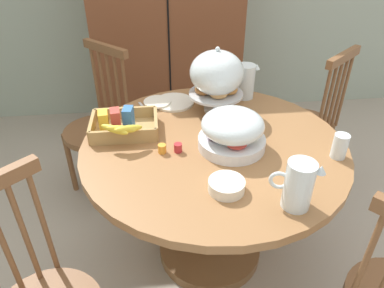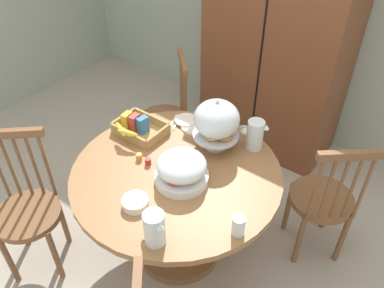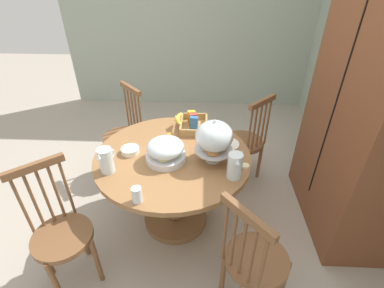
# 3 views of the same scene
# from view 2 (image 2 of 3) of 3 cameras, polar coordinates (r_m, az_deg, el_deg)

# --- Properties ---
(ground_plane) EXTENTS (10.00, 10.00, 0.00)m
(ground_plane) POSITION_cam_2_polar(r_m,az_deg,el_deg) (2.83, -3.92, -14.44)
(ground_plane) COLOR #A89E8E
(wooden_armoire) EXTENTS (1.18, 0.60, 1.96)m
(wooden_armoire) POSITION_cam_2_polar(r_m,az_deg,el_deg) (3.25, 12.52, 14.82)
(wooden_armoire) COLOR brown
(wooden_armoire) RESTS_ON ground_plane
(dining_table) EXTENTS (1.21, 1.21, 0.74)m
(dining_table) POSITION_cam_2_polar(r_m,az_deg,el_deg) (2.40, -2.17, -7.57)
(dining_table) COLOR olive
(dining_table) RESTS_ON ground_plane
(windsor_chair_by_cabinet) EXTENTS (0.47, 0.47, 0.97)m
(windsor_chair_by_cabinet) POSITION_cam_2_polar(r_m,az_deg,el_deg) (2.61, 18.41, -7.89)
(windsor_chair_by_cabinet) COLOR brown
(windsor_chair_by_cabinet) RESTS_ON ground_plane
(windsor_chair_facing_door) EXTENTS (0.47, 0.47, 0.97)m
(windsor_chair_facing_door) POSITION_cam_2_polar(r_m,az_deg,el_deg) (3.14, -3.66, 3.54)
(windsor_chair_facing_door) COLOR brown
(windsor_chair_facing_door) RESTS_ON ground_plane
(windsor_chair_far_side) EXTENTS (0.47, 0.47, 0.97)m
(windsor_chair_far_side) POSITION_cam_2_polar(r_m,az_deg,el_deg) (2.61, -22.65, -9.07)
(windsor_chair_far_side) COLOR brown
(windsor_chair_far_side) RESTS_ON ground_plane
(pastry_stand_with_dome) EXTENTS (0.28, 0.28, 0.34)m
(pastry_stand_with_dome) POSITION_cam_2_polar(r_m,az_deg,el_deg) (2.30, 3.58, 3.37)
(pastry_stand_with_dome) COLOR silver
(pastry_stand_with_dome) RESTS_ON dining_table
(fruit_platter_covered) EXTENTS (0.30, 0.30, 0.18)m
(fruit_platter_covered) POSITION_cam_2_polar(r_m,az_deg,el_deg) (2.14, -1.53, -3.66)
(fruit_platter_covered) COLOR silver
(fruit_platter_covered) RESTS_ON dining_table
(orange_juice_pitcher) EXTENTS (0.18, 0.10, 0.19)m
(orange_juice_pitcher) POSITION_cam_2_polar(r_m,az_deg,el_deg) (1.86, -5.47, -12.23)
(orange_juice_pitcher) COLOR silver
(orange_juice_pitcher) RESTS_ON dining_table
(milk_pitcher) EXTENTS (0.18, 0.10, 0.19)m
(milk_pitcher) POSITION_cam_2_polar(r_m,az_deg,el_deg) (2.39, 9.09, 1.19)
(milk_pitcher) COLOR silver
(milk_pitcher) RESTS_ON dining_table
(cereal_basket) EXTENTS (0.32, 0.30, 0.12)m
(cereal_basket) POSITION_cam_2_polar(r_m,az_deg,el_deg) (2.52, -7.97, 2.39)
(cereal_basket) COLOR tan
(cereal_basket) RESTS_ON dining_table
(china_plate_large) EXTENTS (0.22, 0.22, 0.01)m
(china_plate_large) POSITION_cam_2_polar(r_m,az_deg,el_deg) (2.58, 0.81, 2.71)
(china_plate_large) COLOR white
(china_plate_large) RESTS_ON dining_table
(china_plate_small) EXTENTS (0.15, 0.15, 0.01)m
(china_plate_small) POSITION_cam_2_polar(r_m,az_deg,el_deg) (2.61, -0.88, 3.53)
(china_plate_small) COLOR white
(china_plate_small) RESTS_ON china_plate_large
(cereal_bowl) EXTENTS (0.14, 0.14, 0.04)m
(cereal_bowl) POSITION_cam_2_polar(r_m,az_deg,el_deg) (2.07, -8.22, -8.40)
(cereal_bowl) COLOR white
(cereal_bowl) RESTS_ON dining_table
(drinking_glass) EXTENTS (0.06, 0.06, 0.11)m
(drinking_glass) POSITION_cam_2_polar(r_m,az_deg,el_deg) (1.92, 6.75, -11.70)
(drinking_glass) COLOR silver
(drinking_glass) RESTS_ON dining_table
(butter_dish) EXTENTS (0.06, 0.06, 0.02)m
(butter_dish) POSITION_cam_2_polar(r_m,az_deg,el_deg) (2.53, 7.86, 1.74)
(butter_dish) COLOR beige
(butter_dish) RESTS_ON dining_table
(jam_jar_strawberry) EXTENTS (0.04, 0.04, 0.04)m
(jam_jar_strawberry) POSITION_cam_2_polar(r_m,az_deg,el_deg) (2.29, -6.41, -2.53)
(jam_jar_strawberry) COLOR #B7282D
(jam_jar_strawberry) RESTS_ON dining_table
(jam_jar_apricot) EXTENTS (0.04, 0.04, 0.04)m
(jam_jar_apricot) POSITION_cam_2_polar(r_m,az_deg,el_deg) (2.33, -7.68, -1.83)
(jam_jar_apricot) COLOR orange
(jam_jar_apricot) RESTS_ON dining_table
(table_knife) EXTENTS (0.07, 0.16, 0.01)m
(table_knife) POSITION_cam_2_polar(r_m,az_deg,el_deg) (2.61, -2.16, 3.17)
(table_knife) COLOR silver
(table_knife) RESTS_ON dining_table
(dinner_fork) EXTENTS (0.07, 0.16, 0.01)m
(dinner_fork) POSITION_cam_2_polar(r_m,az_deg,el_deg) (2.62, -2.78, 3.28)
(dinner_fork) COLOR silver
(dinner_fork) RESTS_ON dining_table
(soup_spoon) EXTENTS (0.07, 0.16, 0.01)m
(soup_spoon) POSITION_cam_2_polar(r_m,az_deg,el_deg) (2.55, 3.83, 2.12)
(soup_spoon) COLOR silver
(soup_spoon) RESTS_ON dining_table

